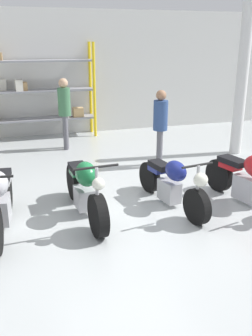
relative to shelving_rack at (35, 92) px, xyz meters
The scene contains 10 objects.
ground_plane 6.01m from the shelving_rack, 79.78° to the right, with size 30.00×30.00×0.00m, color #B2B7B7.
back_wall 1.19m from the shelving_rack, 19.35° to the left, with size 30.00×0.08×3.60m.
shelving_rack is the anchor object (origin of this frame).
support_pillar 5.60m from the shelving_rack, 33.19° to the right, with size 0.28×0.28×3.60m.
motorcycle_silver 5.76m from the shelving_rack, 100.11° to the right, with size 0.60×2.07×1.09m.
motorcycle_green 5.59m from the shelving_rack, 86.88° to the right, with size 0.66×2.12×1.07m.
motorcycle_blue 5.94m from the shelving_rack, 72.27° to the right, with size 0.62×2.05×0.97m.
motorcycle_red 6.76m from the shelving_rack, 62.45° to the right, with size 0.73×2.12×1.05m.
person_browsing 1.55m from the shelving_rack, 66.56° to the right, with size 0.38×0.38×1.83m.
person_near_rack 4.23m from the shelving_rack, 54.77° to the right, with size 0.43×0.43×1.71m.
Camera 1 is at (-1.76, -5.27, 2.73)m, focal length 40.00 mm.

